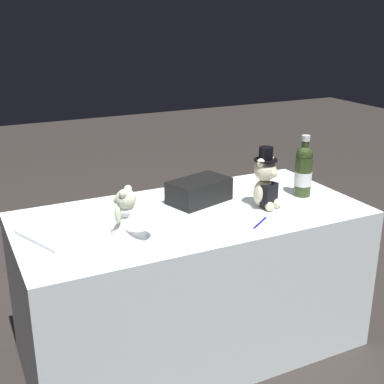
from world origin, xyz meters
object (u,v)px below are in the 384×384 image
object	(u,v)px
teddy_bear_groom	(266,182)
signing_pen	(259,223)
champagne_bottle	(303,170)
teddy_bear_bride	(130,216)
guestbook	(59,233)
gift_case_black	(199,191)

from	to	relation	value
teddy_bear_groom	signing_pen	xyz separation A→B (m)	(0.14, 0.17, -0.12)
teddy_bear_groom	champagne_bottle	bearing A→B (deg)	-168.10
teddy_bear_bride	guestbook	size ratio (longest dim) A/B	0.75
signing_pen	gift_case_black	world-z (taller)	gift_case_black
guestbook	gift_case_black	bearing A→B (deg)	165.85
champagne_bottle	guestbook	world-z (taller)	champagne_bottle
teddy_bear_bride	signing_pen	distance (m)	0.57
teddy_bear_groom	signing_pen	bearing A→B (deg)	50.28
gift_case_black	guestbook	world-z (taller)	gift_case_black
teddy_bear_groom	guestbook	distance (m)	0.96
teddy_bear_bride	gift_case_black	bearing A→B (deg)	-150.59
teddy_bear_bride	champagne_bottle	world-z (taller)	champagne_bottle
teddy_bear_groom	gift_case_black	bearing A→B (deg)	-39.10
teddy_bear_groom	champagne_bottle	xyz separation A→B (m)	(-0.26, -0.05, 0.01)
signing_pen	champagne_bottle	bearing A→B (deg)	-150.98
teddy_bear_groom	champagne_bottle	size ratio (longest dim) A/B	0.94
champagne_bottle	teddy_bear_bride	bearing A→B (deg)	6.22
champagne_bottle	gift_case_black	bearing A→B (deg)	-16.09
signing_pen	teddy_bear_bride	bearing A→B (deg)	-11.96
guestbook	teddy_bear_groom	bearing A→B (deg)	151.69
teddy_bear_groom	teddy_bear_bride	distance (m)	0.69
teddy_bear_groom	teddy_bear_bride	size ratio (longest dim) A/B	1.35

